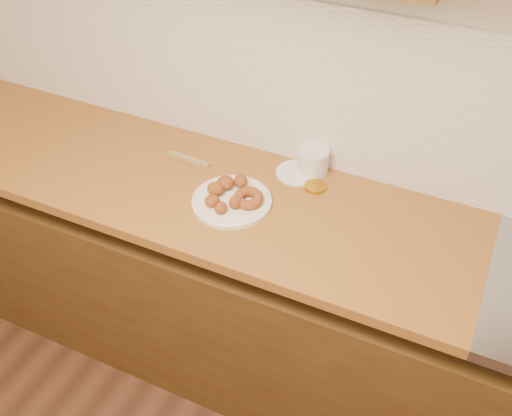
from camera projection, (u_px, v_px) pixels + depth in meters
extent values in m
cube|color=beige|center=(375.00, 57.00, 1.86)|extent=(4.00, 0.02, 2.70)
cube|color=#4E3516|center=(319.00, 324.00, 2.28)|extent=(3.60, 0.60, 0.77)
cube|color=#9C6221|center=(159.00, 178.00, 2.16)|extent=(2.30, 0.62, 0.04)
cube|color=beige|center=(368.00, 101.00, 1.95)|extent=(3.60, 0.02, 0.60)
cylinder|color=silver|center=(232.00, 201.00, 2.02)|extent=(0.27, 0.27, 0.02)
torus|color=#9D4C1D|center=(248.00, 198.00, 1.99)|extent=(0.14, 0.14, 0.05)
ellipsoid|color=#9D4C1D|center=(225.00, 183.00, 2.04)|extent=(0.08, 0.08, 0.05)
ellipsoid|color=#9D4C1D|center=(216.00, 189.00, 2.02)|extent=(0.06, 0.06, 0.05)
ellipsoid|color=#9D4C1D|center=(212.00, 201.00, 1.98)|extent=(0.07, 0.07, 0.04)
ellipsoid|color=#9D4C1D|center=(221.00, 208.00, 1.95)|extent=(0.05, 0.05, 0.04)
ellipsoid|color=#9D4C1D|center=(241.00, 181.00, 2.05)|extent=(0.07, 0.07, 0.04)
ellipsoid|color=#9D4C1D|center=(235.00, 202.00, 1.97)|extent=(0.05, 0.05, 0.05)
cylinder|color=silver|center=(313.00, 161.00, 2.13)|extent=(0.13, 0.13, 0.09)
cylinder|color=silver|center=(297.00, 173.00, 2.14)|extent=(0.18, 0.18, 0.01)
cylinder|color=#B88919|center=(315.00, 187.00, 2.08)|extent=(0.09, 0.09, 0.01)
cube|color=olive|center=(188.00, 159.00, 2.20)|extent=(0.18, 0.03, 0.01)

